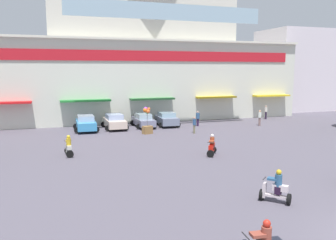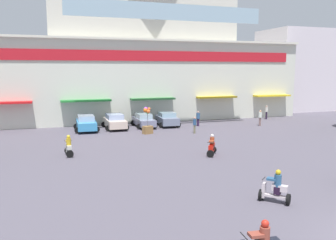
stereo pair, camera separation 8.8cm
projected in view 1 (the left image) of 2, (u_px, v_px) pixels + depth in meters
The scene contains 15 objects.
ground_plane at pixel (221, 157), 24.86m from camera, with size 128.00×128.00×0.00m, color #544E5A.
colonial_building at pixel (138, 53), 46.34m from camera, with size 38.27×19.54×19.46m.
flank_building_right at pixel (304, 70), 54.27m from camera, with size 13.14×8.17×11.92m.
parked_car_0 at pixel (86, 123), 35.21m from camera, with size 2.45×4.08×1.57m.
parked_car_1 at pixel (114, 121), 36.50m from camera, with size 2.45×4.29×1.55m.
parked_car_2 at pixel (143, 120), 37.62m from camera, with size 2.26×4.31×1.47m.
parked_car_3 at pixel (167, 119), 38.36m from camera, with size 2.56×3.91×1.50m.
scooter_rider_0 at pixel (69, 147), 25.06m from camera, with size 0.60×1.35×1.53m.
scooter_rider_3 at pixel (276, 189), 16.28m from camera, with size 1.31×1.38×1.59m.
scooter_rider_4 at pixel (212, 147), 25.29m from camera, with size 1.22×1.46×1.53m.
pedestrian_0 at pixel (194, 124), 33.89m from camera, with size 0.40×0.40×1.61m.
pedestrian_1 at pixel (260, 117), 38.48m from camera, with size 0.49×0.49×1.71m.
pedestrian_2 at pixel (198, 118), 38.25m from camera, with size 0.46×0.46×1.63m.
pedestrian_3 at pixel (266, 111), 43.53m from camera, with size 0.41×0.41×1.70m.
balloon_vendor_cart at pixel (147, 122), 33.65m from camera, with size 1.05×0.87×2.59m.
Camera 1 is at (-11.19, -8.82, 6.12)m, focal length 37.75 mm.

